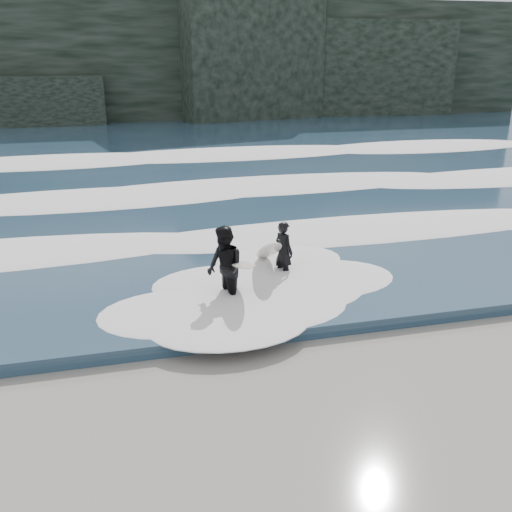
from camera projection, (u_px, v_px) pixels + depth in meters
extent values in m
plane|color=olive|center=(320.00, 434.00, 9.13)|extent=(120.00, 120.00, 0.00)
cube|color=#223A4F|center=(158.00, 147.00, 35.52)|extent=(90.00, 52.00, 0.30)
cube|color=black|center=(137.00, 61.00, 49.39)|extent=(70.00, 9.00, 10.00)
ellipsoid|color=white|center=(217.00, 240.00, 17.20)|extent=(60.00, 3.20, 0.20)
ellipsoid|color=white|center=(186.00, 189.00, 23.58)|extent=(60.00, 4.00, 0.24)
ellipsoid|color=white|center=(164.00, 153.00, 31.77)|extent=(60.00, 4.80, 0.30)
imported|color=black|center=(284.00, 251.00, 14.98)|extent=(0.62, 0.71, 1.64)
ellipsoid|color=silver|center=(269.00, 251.00, 14.92)|extent=(0.76, 2.02, 1.17)
imported|color=black|center=(225.00, 268.00, 13.30)|extent=(0.98, 1.13, 2.00)
ellipsoid|color=silver|center=(242.00, 264.00, 13.37)|extent=(0.70, 2.02, 0.61)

